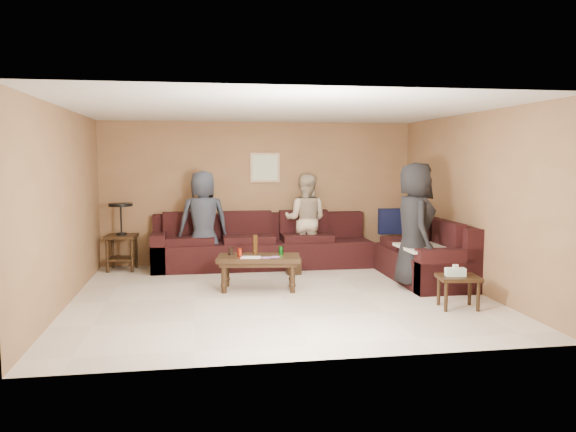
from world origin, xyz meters
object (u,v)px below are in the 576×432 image
object	(u,v)px
person_right	(415,225)
coffee_table	(259,261)
sectional_sofa	(315,252)
person_left	(203,221)
waste_bin	(294,266)
end_table_left	(122,235)
side_table_right	(458,280)
person_middle	(305,220)

from	to	relation	value
person_right	coffee_table	bearing A→B (deg)	91.18
sectional_sofa	person_left	bearing A→B (deg)	166.92
waste_bin	person_left	size ratio (longest dim) A/B	0.16
end_table_left	person_right	distance (m)	4.78
side_table_right	person_left	world-z (taller)	person_left
person_middle	side_table_right	bearing A→B (deg)	132.88
end_table_left	person_left	xyz separation A→B (m)	(1.35, -0.22, 0.25)
end_table_left	side_table_right	bearing A→B (deg)	-35.44
waste_bin	person_left	distance (m)	1.68
person_right	side_table_right	bearing A→B (deg)	-168.87
person_middle	waste_bin	bearing A→B (deg)	84.39
coffee_table	person_middle	world-z (taller)	person_middle
person_left	coffee_table	bearing A→B (deg)	107.52
end_table_left	person_right	bearing A→B (deg)	-24.40
person_right	end_table_left	bearing A→B (deg)	72.10
sectional_sofa	person_right	distance (m)	1.87
person_left	person_right	distance (m)	3.46
end_table_left	person_middle	distance (m)	3.11
sectional_sofa	waste_bin	bearing A→B (deg)	-161.86
end_table_left	waste_bin	xyz separation A→B (m)	(2.78, -0.77, -0.45)
side_table_right	person_right	size ratio (longest dim) A/B	0.31
sectional_sofa	person_right	size ratio (longest dim) A/B	2.58
waste_bin	person_middle	world-z (taller)	person_middle
person_left	person_middle	distance (m)	1.76
end_table_left	person_middle	bearing A→B (deg)	-1.28
sectional_sofa	side_table_right	world-z (taller)	sectional_sofa
sectional_sofa	waste_bin	distance (m)	0.45
side_table_right	person_middle	world-z (taller)	person_middle
coffee_table	person_middle	size ratio (longest dim) A/B	0.77
coffee_table	end_table_left	xyz separation A→B (m)	(-2.10, 1.76, 0.18)
sectional_sofa	person_left	world-z (taller)	person_left
person_left	person_middle	xyz separation A→B (m)	(1.75, 0.15, -0.03)
sectional_sofa	side_table_right	size ratio (longest dim) A/B	8.39
person_middle	person_right	xyz separation A→B (m)	(1.24, -1.90, 0.10)
coffee_table	sectional_sofa	bearing A→B (deg)	46.52
end_table_left	person_left	world-z (taller)	person_left
person_middle	person_right	bearing A→B (deg)	142.60
waste_bin	coffee_table	bearing A→B (deg)	-124.22
end_table_left	coffee_table	bearing A→B (deg)	-39.97
side_table_right	person_middle	size ratio (longest dim) A/B	0.35
sectional_sofa	coffee_table	xyz separation A→B (m)	(-1.06, -1.12, 0.08)
person_middle	person_right	world-z (taller)	person_right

